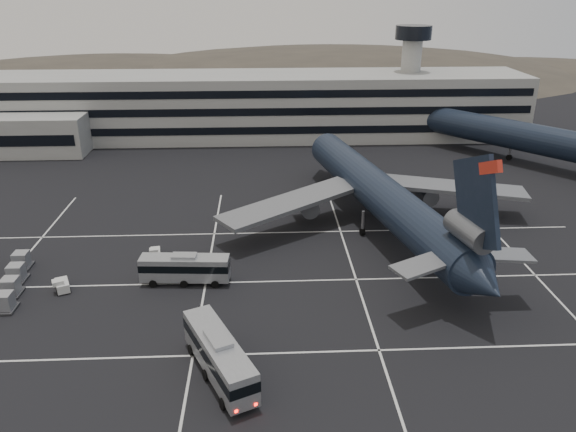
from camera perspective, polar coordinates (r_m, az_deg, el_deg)
The scene contains 10 objects.
ground at distance 63.98m, azimuth -3.26°, elevation -8.46°, with size 260.00×260.00×0.00m, color black.
lane_markings at distance 64.59m, azimuth -2.41°, elevation -8.11°, with size 90.00×55.62×0.01m.
terminal at distance 128.60m, azimuth -4.52°, elevation 10.99°, with size 125.00×26.00×24.00m.
hills at distance 229.82m, azimuth 1.59°, elevation 11.49°, with size 352.00×180.00×44.00m.
trijet_main at distance 80.23m, azimuth 9.46°, elevation 2.13°, with size 46.44×57.31×18.08m.
trijet_far at distance 119.25m, azimuth 22.28°, elevation 7.69°, with size 41.49×47.77×18.08m.
bus_near at distance 52.03m, azimuth -7.02°, elevation -13.77°, with size 7.52×12.05×4.23m.
bus_far at distance 67.34m, azimuth -10.43°, elevation -5.15°, with size 10.61×3.22×3.70m.
tug_a at distance 74.71m, azimuth -13.31°, elevation -3.67°, with size 1.72×2.42×1.42m.
tug_b at distance 70.24m, azimuth -21.94°, elevation -6.53°, with size 2.39×2.88×1.61m.
Camera 1 is at (0.99, -54.68, 33.22)m, focal length 35.00 mm.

